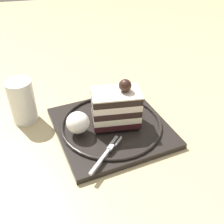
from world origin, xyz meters
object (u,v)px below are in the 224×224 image
cake_slice (116,106)px  drink_glass_near (23,104)px  dessert_plate (112,126)px  whipped_cream_dollop (78,123)px  fork (106,153)px

cake_slice → drink_glass_near: 0.22m
dessert_plate → drink_glass_near: drink_glass_near is taller
cake_slice → whipped_cream_dollop: bearing=98.9°
cake_slice → fork: (-0.10, 0.04, -0.04)m
dessert_plate → cake_slice: 0.05m
whipped_cream_dollop → fork: 0.10m
fork → dessert_plate: bearing=-19.6°
dessert_plate → drink_glass_near: 0.21m
dessert_plate → drink_glass_near: size_ratio=2.70×
dessert_plate → drink_glass_near: (0.08, 0.19, 0.04)m
cake_slice → drink_glass_near: bearing=67.9°
dessert_plate → cake_slice: bearing=-75.8°
whipped_cream_dollop → drink_glass_near: drink_glass_near is taller
whipped_cream_dollop → drink_glass_near: 0.15m
dessert_plate → fork: (-0.09, 0.03, 0.01)m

